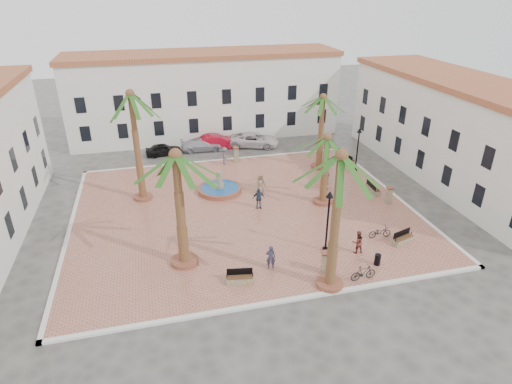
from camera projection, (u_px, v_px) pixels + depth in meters
ground at (244, 211)px, 33.89m from camera, size 120.00×120.00×0.00m
plaza at (244, 211)px, 33.86m from camera, size 26.00×22.00×0.15m
kerb_n at (220, 160)px, 43.43m from camera, size 26.30×0.30×0.16m
kerb_s at (286, 300)px, 24.28m from camera, size 26.30×0.30×0.16m
kerb_e at (391, 193)px, 36.72m from camera, size 0.30×22.30×0.16m
kerb_w at (69, 232)px, 31.00m from camera, size 0.30×22.30×0.16m
building_north at (205, 94)px, 49.20m from camera, size 30.40×7.40×9.50m
building_east at (457, 130)px, 38.04m from camera, size 7.40×26.40×9.00m
fountain at (220, 188)px, 36.74m from camera, size 3.73×3.73×1.93m
palm_nw at (131, 105)px, 32.19m from camera, size 4.95×4.95×9.10m
palm_sw at (177, 170)px, 24.59m from camera, size 5.67×5.67×7.79m
palm_s at (340, 171)px, 22.17m from camera, size 5.20×5.20×8.61m
palm_e at (327, 147)px, 32.88m from camera, size 5.03×5.03×5.90m
palm_ne at (323, 106)px, 38.99m from camera, size 4.94×4.94×7.21m
bench_s at (240, 279)px, 25.55m from camera, size 1.71×0.76×0.87m
bench_se at (403, 239)px, 29.47m from camera, size 1.74×0.98×0.88m
bench_e at (373, 189)px, 36.63m from camera, size 0.62×1.82×0.95m
bench_ne at (348, 160)px, 42.55m from camera, size 0.90×1.84×0.93m
lamppost_s at (329, 211)px, 27.41m from camera, size 0.48×0.48×4.42m
lamppost_e at (358, 142)px, 39.71m from camera, size 0.46×0.46×4.20m
bollard_se at (325, 262)px, 26.18m from camera, size 0.64×0.64×1.50m
bollard_n at (236, 154)px, 42.68m from camera, size 0.54×0.54×1.49m
bollard_e at (389, 195)px, 34.58m from camera, size 0.54×0.54×1.39m
litter_bin at (378, 260)px, 27.11m from camera, size 0.39×0.39×0.75m
cyclist_a at (271, 257)px, 26.58m from camera, size 0.67×0.51×1.63m
bicycle_a at (380, 232)px, 29.99m from camera, size 1.68×0.65×0.87m
cyclist_b at (358, 242)px, 28.15m from camera, size 0.79×0.62×1.61m
bicycle_b at (363, 273)px, 25.66m from camera, size 1.68×0.55×1.00m
pedestrian_fountain_a at (260, 184)px, 36.15m from camera, size 0.88×0.61×1.73m
pedestrian_fountain_b at (259, 198)px, 33.75m from camera, size 1.01×0.46×1.70m
pedestrian_north at (225, 156)px, 42.04m from camera, size 0.74×1.17×1.73m
pedestrian_east at (326, 180)px, 36.87m from camera, size 0.76×1.65×1.71m
car_black at (163, 149)px, 44.73m from camera, size 3.77×1.83×1.24m
car_red at (216, 141)px, 46.52m from camera, size 4.69×1.68×1.54m
car_silver at (202, 145)px, 45.91m from camera, size 4.51×2.01×1.29m
car_white at (254, 140)px, 47.05m from camera, size 5.96×4.10×1.51m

